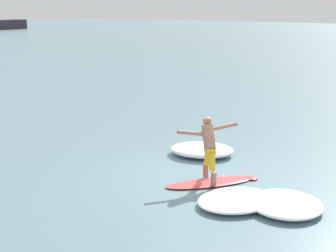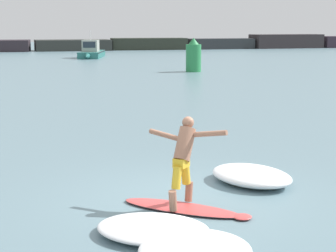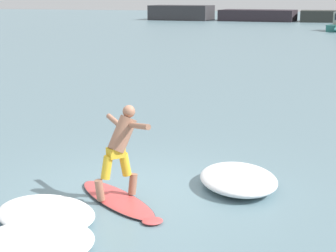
{
  "view_description": "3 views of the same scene",
  "coord_description": "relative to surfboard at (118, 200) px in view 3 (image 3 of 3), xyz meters",
  "views": [
    {
      "loc": [
        -9.46,
        -5.42,
        4.12
      ],
      "look_at": [
        0.27,
        0.88,
        1.1
      ],
      "focal_mm": 50.0,
      "sensor_mm": 36.0,
      "label": 1
    },
    {
      "loc": [
        -2.8,
        -9.44,
        3.11
      ],
      "look_at": [
        -0.13,
        0.6,
        1.24
      ],
      "focal_mm": 60.0,
      "sensor_mm": 36.0,
      "label": 2
    },
    {
      "loc": [
        3.0,
        -8.71,
        3.32
      ],
      "look_at": [
        0.16,
        1.12,
        0.9
      ],
      "focal_mm": 60.0,
      "sensor_mm": 36.0,
      "label": 3
    }
  ],
  "objects": [
    {
      "name": "ground_plane",
      "position": [
        0.19,
        0.63,
        -0.03
      ],
      "size": [
        200.0,
        200.0,
        0.0
      ],
      "primitive_type": "plane",
      "color": "slate"
    },
    {
      "name": "surfboard",
      "position": [
        0.0,
        0.0,
        0.0
      ],
      "size": [
        2.08,
        1.86,
        0.2
      ],
      "color": "#D74948",
      "rests_on": "ground"
    },
    {
      "name": "surfer",
      "position": [
        0.04,
        0.1,
        0.92
      ],
      "size": [
        1.13,
        1.09,
        1.52
      ],
      "color": "#9B6850",
      "rests_on": "surfboard"
    },
    {
      "name": "wave_foam_at_tail",
      "position": [
        1.78,
        1.23,
        0.13
      ],
      "size": [
        1.91,
        2.16,
        0.32
      ],
      "color": "white",
      "rests_on": "ground"
    },
    {
      "name": "wave_foam_at_nose",
      "position": [
        -0.77,
        -1.01,
        0.07
      ],
      "size": [
        2.17,
        2.05,
        0.2
      ],
      "color": "white",
      "rests_on": "ground"
    },
    {
      "name": "wave_foam_beside",
      "position": [
        -0.41,
        -1.97,
        0.08
      ],
      "size": [
        2.01,
        1.99,
        0.22
      ],
      "color": "white",
      "rests_on": "ground"
    }
  ]
}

